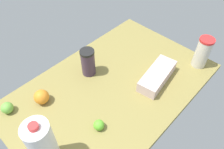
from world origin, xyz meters
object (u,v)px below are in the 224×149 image
at_px(shaker_bottle, 88,62).
at_px(egg_carton, 157,76).
at_px(tumbler_cup, 202,52).
at_px(lime_loose, 7,108).
at_px(lime_beside_bowl, 99,125).
at_px(milk_jug, 43,145).
at_px(orange_by_jug, 42,97).

distance_m(shaker_bottle, egg_carton, 0.41).
height_order(tumbler_cup, lime_loose, tumbler_cup).
distance_m(lime_loose, lime_beside_bowl, 0.48).
xyz_separation_m(tumbler_cup, lime_loose, (1.00, -0.54, -0.07)).
bearing_deg(lime_beside_bowl, tumbler_cup, 169.93).
relative_size(milk_jug, tumbler_cup, 1.46).
bearing_deg(orange_by_jug, tumbler_cup, 150.89).
bearing_deg(lime_loose, shaker_bottle, 168.63).
distance_m(tumbler_cup, orange_by_jug, 0.96).
xyz_separation_m(milk_jug, egg_carton, (-0.71, 0.07, -0.10)).
relative_size(egg_carton, tumbler_cup, 1.43).
height_order(milk_jug, egg_carton, milk_jug).
bearing_deg(shaker_bottle, lime_loose, -11.37).
distance_m(milk_jug, tumbler_cup, 1.02).
distance_m(egg_carton, lime_loose, 0.83).
relative_size(egg_carton, orange_by_jug, 3.58).
xyz_separation_m(egg_carton, orange_by_jug, (0.55, -0.35, 0.00)).
distance_m(shaker_bottle, milk_jug, 0.55).
height_order(egg_carton, orange_by_jug, orange_by_jug).
height_order(shaker_bottle, tumbler_cup, tumbler_cup).
distance_m(milk_jug, lime_beside_bowl, 0.28).
relative_size(egg_carton, lime_loose, 4.70).
bearing_deg(lime_beside_bowl, shaker_bottle, -125.12).
height_order(egg_carton, lime_beside_bowl, egg_carton).
distance_m(milk_jug, egg_carton, 0.72).
relative_size(orange_by_jug, lime_loose, 1.31).
distance_m(milk_jug, orange_by_jug, 0.34).
height_order(shaker_bottle, milk_jug, milk_jug).
xyz_separation_m(tumbler_cup, lime_beside_bowl, (0.74, -0.13, -0.07)).
bearing_deg(lime_loose, tumbler_cup, 151.47).
height_order(milk_jug, lime_beside_bowl, milk_jug).
bearing_deg(lime_beside_bowl, lime_loose, -58.03).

